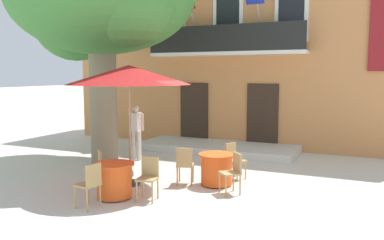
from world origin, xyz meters
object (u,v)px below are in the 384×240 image
cafe_chair_middle_1 (234,158)px  cafe_chair_near_tree_2 (90,182)px  cafe_table_middle (216,169)px  cafe_chair_middle_0 (233,170)px  pedestrian_near_entrance (103,124)px  cafe_table_near_tree (114,180)px  cafe_chair_near_tree_1 (105,167)px  cafe_chair_middle_2 (185,163)px  cafe_umbrella (129,75)px  pedestrian_mid_plaza (136,129)px  cafe_chair_near_tree_0 (149,175)px  plane_tree (99,2)px

cafe_chair_middle_1 → cafe_chair_near_tree_2: bearing=-119.4°
cafe_table_middle → cafe_chair_middle_0: cafe_chair_middle_0 is taller
cafe_chair_middle_0 → pedestrian_near_entrance: 6.35m
cafe_table_near_tree → pedestrian_near_entrance: pedestrian_near_entrance is taller
cafe_table_near_tree → cafe_chair_near_tree_1: size_ratio=0.95×
cafe_chair_near_tree_1 → cafe_chair_middle_2: (1.53, 1.06, 0.00)m
cafe_chair_near_tree_1 → cafe_chair_middle_1: size_ratio=1.00×
cafe_chair_middle_0 → cafe_chair_middle_1: (-0.38, 1.22, 0.00)m
cafe_table_near_tree → cafe_table_middle: 2.45m
cafe_chair_middle_0 → cafe_umbrella: bearing=-172.4°
cafe_chair_middle_2 → cafe_umbrella: bearing=-156.3°
cafe_chair_near_tree_2 → cafe_umbrella: bearing=96.9°
cafe_chair_middle_1 → pedestrian_mid_plaza: (-3.43, 0.88, 0.43)m
cafe_table_near_tree → cafe_chair_near_tree_2: size_ratio=0.95×
cafe_chair_near_tree_2 → cafe_umbrella: 2.74m
cafe_chair_near_tree_2 → pedestrian_near_entrance: pedestrian_near_entrance is taller
pedestrian_near_entrance → cafe_chair_near_tree_1: bearing=-52.7°
cafe_table_near_tree → cafe_chair_near_tree_1: bearing=141.5°
cafe_table_middle → cafe_chair_middle_0: 0.77m
cafe_chair_near_tree_1 → cafe_chair_middle_2: same height
pedestrian_mid_plaza → cafe_chair_middle_1: bearing=-14.4°
pedestrian_near_entrance → cafe_chair_middle_2: bearing=-31.4°
cafe_chair_near_tree_0 → cafe_chair_near_tree_1: same height
cafe_chair_middle_0 → cafe_umbrella: cafe_umbrella is taller
cafe_chair_middle_2 → cafe_umbrella: (-1.19, -0.52, 2.08)m
cafe_chair_middle_1 → cafe_chair_near_tree_1: bearing=-139.2°
plane_tree → cafe_chair_near_tree_1: plane_tree is taller
cafe_chair_middle_0 → pedestrian_mid_plaza: (-3.82, 2.10, 0.43)m
cafe_chair_near_tree_0 → plane_tree: bearing=140.7°
cafe_chair_near_tree_2 → cafe_chair_middle_1: (1.86, 3.31, 0.00)m
cafe_chair_middle_0 → cafe_chair_middle_2: size_ratio=1.00×
cafe_umbrella → pedestrian_near_entrance: size_ratio=1.76×
plane_tree → cafe_chair_near_tree_1: bearing=-52.4°
cafe_umbrella → pedestrian_mid_plaza: (-1.36, 2.42, -1.65)m
cafe_table_near_tree → cafe_chair_middle_2: bearing=58.4°
pedestrian_near_entrance → pedestrian_mid_plaza: size_ratio=0.97×
cafe_chair_near_tree_1 → cafe_chair_near_tree_2: 1.34m
cafe_chair_middle_1 → pedestrian_near_entrance: 5.53m
cafe_chair_near_tree_1 → pedestrian_mid_plaza: bearing=109.0°
plane_tree → pedestrian_mid_plaza: 3.85m
cafe_chair_near_tree_2 → cafe_table_near_tree: bearing=87.2°
cafe_chair_near_tree_1 → cafe_chair_middle_1: same height
pedestrian_mid_plaza → cafe_chair_near_tree_0: bearing=-54.2°
pedestrian_mid_plaza → cafe_chair_near_tree_1: bearing=-71.0°
cafe_table_middle → cafe_umbrella: bearing=-156.6°
cafe_table_middle → cafe_chair_middle_2: 0.77m
pedestrian_near_entrance → cafe_chair_near_tree_0: bearing=-43.9°
cafe_chair_middle_0 → cafe_chair_near_tree_2: bearing=-137.0°
plane_tree → pedestrian_near_entrance: size_ratio=3.93×
cafe_umbrella → pedestrian_mid_plaza: size_ratio=1.71×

